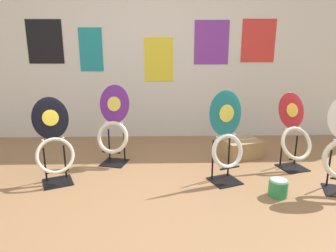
{
  "coord_description": "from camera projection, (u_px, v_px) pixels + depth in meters",
  "views": [
    {
      "loc": [
        0.16,
        -2.23,
        1.35
      ],
      "look_at": [
        0.24,
        0.79,
        0.55
      ],
      "focal_mm": 32.0,
      "sensor_mm": 36.0,
      "label": 1
    }
  ],
  "objects": [
    {
      "name": "ground_plane",
      "position": [
        142.0,
        214.0,
        2.49
      ],
      "size": [
        14.0,
        14.0,
        0.0
      ],
      "primitive_type": "plane",
      "color": "#8E6642"
    },
    {
      "name": "wall_back",
      "position": [
        149.0,
        51.0,
        4.37
      ],
      "size": [
        8.0,
        0.07,
        2.6
      ],
      "color": "silver",
      "rests_on": "ground_plane"
    },
    {
      "name": "toilet_seat_display_jazz_black",
      "position": [
        54.0,
        144.0,
        3.0
      ],
      "size": [
        0.46,
        0.44,
        0.87
      ],
      "color": "black",
      "rests_on": "ground_plane"
    },
    {
      "name": "toilet_seat_display_purple_note",
      "position": [
        113.0,
        130.0,
        3.5
      ],
      "size": [
        0.42,
        0.34,
        0.93
      ],
      "color": "black",
      "rests_on": "ground_plane"
    },
    {
      "name": "toilet_seat_display_teal_sax",
      "position": [
        226.0,
        138.0,
        2.99
      ],
      "size": [
        0.4,
        0.36,
        0.94
      ],
      "color": "black",
      "rests_on": "ground_plane"
    },
    {
      "name": "toilet_seat_display_crimson_swirl",
      "position": [
        294.0,
        134.0,
        3.37
      ],
      "size": [
        0.43,
        0.4,
        0.86
      ],
      "color": "black",
      "rests_on": "ground_plane"
    },
    {
      "name": "paint_can",
      "position": [
        278.0,
        187.0,
        2.78
      ],
      "size": [
        0.18,
        0.18,
        0.17
      ],
      "color": "#2D8E4C",
      "rests_on": "ground_plane"
    },
    {
      "name": "storage_box",
      "position": [
        241.0,
        148.0,
        3.79
      ],
      "size": [
        0.55,
        0.48,
        0.22
      ],
      "color": "#A37F51",
      "rests_on": "ground_plane"
    }
  ]
}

